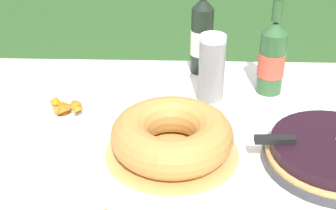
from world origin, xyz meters
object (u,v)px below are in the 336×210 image
object	(u,v)px
berry_tart	(335,154)
cider_bottle_green	(272,57)
serving_knife	(324,140)
juice_bottle_red	(202,35)
snack_plate_right	(63,112)
bundt_cake	(172,136)
cup_stack	(212,70)

from	to	relation	value
berry_tart	cider_bottle_green	xyz separation A→B (m)	(-0.09, 0.36, 0.08)
serving_knife	juice_bottle_red	distance (m)	0.56
snack_plate_right	berry_tart	bearing A→B (deg)	-15.93
bundt_cake	cider_bottle_green	xyz separation A→B (m)	(0.28, 0.33, 0.06)
snack_plate_right	serving_knife	bearing A→B (deg)	-16.69
cup_stack	serving_knife	bearing A→B (deg)	-50.02
juice_bottle_red	cup_stack	bearing A→B (deg)	-84.23
berry_tart	bundt_cake	xyz separation A→B (m)	(-0.37, 0.03, 0.02)
serving_knife	snack_plate_right	size ratio (longest dim) A/B	1.96
cup_stack	juice_bottle_red	bearing A→B (deg)	95.77
cider_bottle_green	juice_bottle_red	distance (m)	0.24
serving_knife	cider_bottle_green	xyz separation A→B (m)	(-0.06, 0.36, 0.05)
berry_tart	bundt_cake	size ratio (longest dim) A/B	1.02
bundt_cake	juice_bottle_red	distance (m)	0.48
berry_tart	serving_knife	size ratio (longest dim) A/B	0.86
cup_stack	bundt_cake	bearing A→B (deg)	-111.60
cup_stack	snack_plate_right	world-z (taller)	cup_stack
serving_knife	bundt_cake	world-z (taller)	bundt_cake
berry_tart	cider_bottle_green	world-z (taller)	cider_bottle_green
snack_plate_right	cup_stack	bearing A→B (deg)	13.32
serving_knife	bundt_cake	size ratio (longest dim) A/B	1.19
cup_stack	snack_plate_right	bearing A→B (deg)	-166.68
berry_tart	cup_stack	size ratio (longest dim) A/B	1.60
serving_knife	juice_bottle_red	world-z (taller)	juice_bottle_red
berry_tart	bundt_cake	bearing A→B (deg)	175.79
bundt_cake	snack_plate_right	size ratio (longest dim) A/B	1.65
cider_bottle_green	snack_plate_right	size ratio (longest dim) A/B	1.56
bundt_cake	juice_bottle_red	size ratio (longest dim) A/B	0.97
berry_tart	juice_bottle_red	world-z (taller)	juice_bottle_red
berry_tart	bundt_cake	distance (m)	0.37
bundt_cake	cider_bottle_green	size ratio (longest dim) A/B	1.06
serving_knife	snack_plate_right	world-z (taller)	serving_knife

